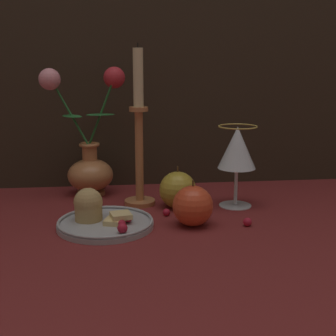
% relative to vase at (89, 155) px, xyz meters
% --- Properties ---
extents(ground_plane, '(2.40, 2.40, 0.00)m').
position_rel_vase_xyz_m(ground_plane, '(0.15, -0.16, -0.10)').
color(ground_plane, maroon).
rests_on(ground_plane, ground).
extents(vase, '(0.20, 0.11, 0.31)m').
position_rel_vase_xyz_m(vase, '(0.00, 0.00, 0.00)').
color(vase, '#B77042').
rests_on(vase, ground_plane).
extents(plate_with_pastries, '(0.19, 0.19, 0.08)m').
position_rel_vase_xyz_m(plate_with_pastries, '(0.03, -0.24, -0.08)').
color(plate_with_pastries, '#A3A3A8').
rests_on(plate_with_pastries, ground_plane).
extents(wine_glass, '(0.09, 0.09, 0.18)m').
position_rel_vase_xyz_m(wine_glass, '(0.33, -0.13, 0.03)').
color(wine_glass, silver).
rests_on(wine_glass, ground_plane).
extents(candlestick, '(0.07, 0.07, 0.36)m').
position_rel_vase_xyz_m(candlestick, '(0.12, -0.09, 0.05)').
color(candlestick, '#B77042').
rests_on(candlestick, ground_plane).
extents(apple_beside_vase, '(0.08, 0.08, 0.09)m').
position_rel_vase_xyz_m(apple_beside_vase, '(0.22, -0.25, -0.06)').
color(apple_beside_vase, '#D14223').
rests_on(apple_beside_vase, ground_plane).
extents(apple_near_glass, '(0.08, 0.08, 0.10)m').
position_rel_vase_xyz_m(apple_near_glass, '(0.20, -0.13, -0.06)').
color(apple_near_glass, '#B2932D').
rests_on(apple_near_glass, ground_plane).
extents(berry_near_plate, '(0.02, 0.02, 0.02)m').
position_rel_vase_xyz_m(berry_near_plate, '(0.17, -0.19, -0.09)').
color(berry_near_plate, '#AD192D').
rests_on(berry_near_plate, ground_plane).
extents(berry_front_center, '(0.02, 0.02, 0.02)m').
position_rel_vase_xyz_m(berry_front_center, '(0.32, -0.27, -0.09)').
color(berry_front_center, '#AD192D').
rests_on(berry_front_center, ground_plane).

